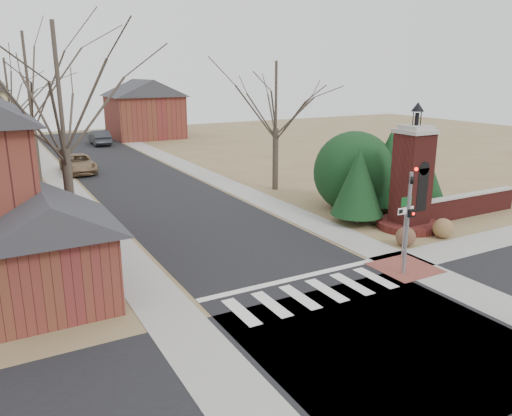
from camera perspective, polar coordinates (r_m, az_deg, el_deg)
ground at (r=18.21m, az=8.04°, el=-10.63°), size 120.00×120.00×0.00m
main_street at (r=37.23m, az=-12.64°, el=2.70°), size 8.00×70.00×0.01m
cross_street at (r=16.21m, az=14.60°, el=-14.47°), size 120.00×8.00×0.01m
crosswalk_zone at (r=18.79m, az=6.57°, el=-9.70°), size 8.00×2.20×0.02m
stop_bar at (r=19.91m, az=4.05°, el=-8.13°), size 8.00×0.35×0.02m
sidewalk_right_main at (r=38.95m, az=-5.29°, el=3.57°), size 2.00×60.00×0.02m
sidewalk_left at (r=36.18m, az=-20.54°, el=1.73°), size 2.00×60.00×0.02m
curb_apron at (r=21.86m, az=16.65°, el=-6.57°), size 2.40×2.40×0.02m
traffic_signal_pole at (r=20.43m, az=17.06°, el=-0.51°), size 0.28×0.41×4.50m
sign_post at (r=22.44m, az=16.68°, el=-0.77°), size 0.90×0.07×2.75m
brick_gate_monument at (r=26.79m, az=17.31°, el=2.23°), size 3.20×3.20×6.47m
brick_garden_wall at (r=30.48m, az=22.98°, el=0.32°), size 7.50×0.50×1.30m
garage_left at (r=18.42m, az=-22.79°, el=-3.90°), size 4.80×4.80×4.29m
house_distant_right at (r=63.71m, az=-12.67°, el=11.15°), size 8.80×8.80×7.30m
evergreen_near at (r=26.97m, az=11.61°, el=2.99°), size 2.80×2.80×4.10m
evergreen_mid at (r=29.96m, az=15.00°, el=4.59°), size 3.40×3.40×4.70m
evergreen_far at (r=30.83m, az=18.88°, el=3.24°), size 2.40×2.40×3.30m
evergreen_mass at (r=29.96m, az=11.17°, el=4.43°), size 4.80×4.80×4.80m
bare_tree_0 at (r=22.17m, az=-21.73°, el=13.70°), size 8.05×8.05×11.15m
bare_tree_1 at (r=35.10m, az=-24.78°, el=14.17°), size 8.40×8.40×11.64m
bare_tree_2 at (r=48.04m, az=-26.61°, el=12.72°), size 7.35×7.35×10.19m
bare_tree_3 at (r=33.88m, az=2.31°, el=13.25°), size 7.00×7.00×9.70m
pickup_truck at (r=42.84m, az=-19.68°, el=4.80°), size 2.64×5.39×1.47m
distant_car at (r=58.63m, az=-17.43°, el=7.71°), size 1.88×5.02×1.64m
dry_shrub_left at (r=24.37m, az=16.73°, el=-3.16°), size 0.93×0.93×0.93m
dry_shrub_right at (r=26.15m, az=20.60°, el=-2.18°), size 0.99×0.99×0.99m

